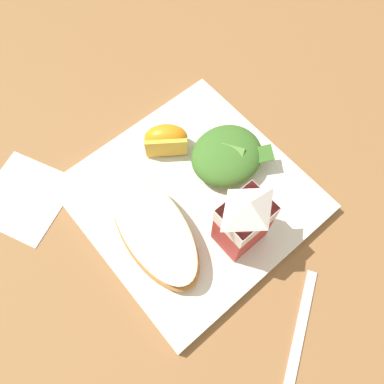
{
  "coord_description": "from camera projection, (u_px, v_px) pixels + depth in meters",
  "views": [
    {
      "loc": [
        0.14,
        0.16,
        0.49
      ],
      "look_at": [
        0.0,
        0.0,
        0.03
      ],
      "focal_mm": 36.06,
      "sensor_mm": 36.0,
      "label": 1
    }
  ],
  "objects": [
    {
      "name": "milk_carton",
      "position": [
        244.0,
        219.0,
        0.44
      ],
      "size": [
        0.06,
        0.05,
        0.11
      ],
      "color": "#B7332D",
      "rests_on": "white_plate"
    },
    {
      "name": "cheesy_pizza_bread",
      "position": [
        154.0,
        230.0,
        0.48
      ],
      "size": [
        0.1,
        0.18,
        0.04
      ],
      "color": "#B77F42",
      "rests_on": "white_plate"
    },
    {
      "name": "green_salad_pile",
      "position": [
        227.0,
        155.0,
        0.52
      ],
      "size": [
        0.1,
        0.09,
        0.04
      ],
      "color": "#3D7028",
      "rests_on": "white_plate"
    },
    {
      "name": "white_plate",
      "position": [
        192.0,
        197.0,
        0.52
      ],
      "size": [
        0.28,
        0.28,
        0.02
      ],
      "primitive_type": "cube",
      "color": "white",
      "rests_on": "ground"
    },
    {
      "name": "metal_fork",
      "position": [
        294.0,
        362.0,
        0.44
      ],
      "size": [
        0.17,
        0.11,
        0.01
      ],
      "color": "silver",
      "rests_on": "ground"
    },
    {
      "name": "paper_napkin",
      "position": [
        24.0,
        197.0,
        0.53
      ],
      "size": [
        0.15,
        0.15,
        0.0
      ],
      "primitive_type": "cube",
      "rotation": [
        0.0,
        0.0,
        0.44
      ],
      "color": "white",
      "rests_on": "ground"
    },
    {
      "name": "orange_wedge_front",
      "position": [
        166.0,
        139.0,
        0.53
      ],
      "size": [
        0.07,
        0.06,
        0.04
      ],
      "color": "orange",
      "rests_on": "white_plate"
    },
    {
      "name": "ground",
      "position": [
        192.0,
        200.0,
        0.53
      ],
      "size": [
        3.0,
        3.0,
        0.0
      ],
      "primitive_type": "plane",
      "color": "olive"
    }
  ]
}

